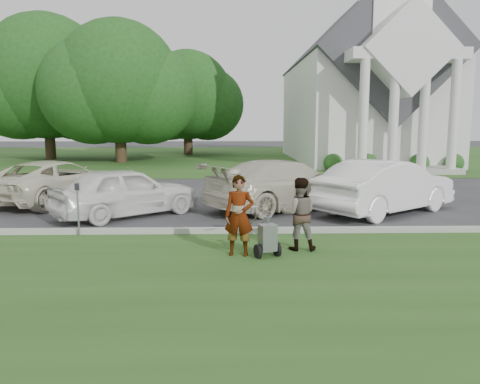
{
  "coord_description": "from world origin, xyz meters",
  "views": [
    {
      "loc": [
        -0.45,
        -10.85,
        2.75
      ],
      "look_at": [
        -0.2,
        0.0,
        1.13
      ],
      "focal_mm": 35.0,
      "sensor_mm": 36.0,
      "label": 1
    }
  ],
  "objects_px": {
    "parking_meter_near": "(78,203)",
    "car_a": "(56,181)",
    "car_d": "(386,187)",
    "tree_left": "(118,88)",
    "tree_back": "(187,99)",
    "person_right": "(299,215)",
    "person_left": "(239,216)",
    "tree_far": "(46,83)",
    "car_b": "(126,192)",
    "church": "(361,77)",
    "car_c": "(285,184)",
    "striping_cart": "(267,238)"
  },
  "relations": [
    {
      "from": "striping_cart",
      "to": "person_left",
      "type": "xyz_separation_m",
      "value": [
        -0.58,
        0.14,
        0.44
      ]
    },
    {
      "from": "car_a",
      "to": "car_b",
      "type": "xyz_separation_m",
      "value": [
        3.0,
        -2.65,
        0.01
      ]
    },
    {
      "from": "tree_far",
      "to": "striping_cart",
      "type": "relative_size",
      "value": 10.83
    },
    {
      "from": "car_a",
      "to": "striping_cart",
      "type": "bearing_deg",
      "value": 155.51
    },
    {
      "from": "striping_cart",
      "to": "person_left",
      "type": "relative_size",
      "value": 0.64
    },
    {
      "from": "car_a",
      "to": "car_d",
      "type": "bearing_deg",
      "value": -170.72
    },
    {
      "from": "tree_far",
      "to": "car_b",
      "type": "relative_size",
      "value": 2.7
    },
    {
      "from": "tree_left",
      "to": "striping_cart",
      "type": "bearing_deg",
      "value": -70.49
    },
    {
      "from": "church",
      "to": "striping_cart",
      "type": "distance_m",
      "value": 26.72
    },
    {
      "from": "parking_meter_near",
      "to": "person_left",
      "type": "bearing_deg",
      "value": -24.42
    },
    {
      "from": "tree_far",
      "to": "person_right",
      "type": "relative_size",
      "value": 7.39
    },
    {
      "from": "car_a",
      "to": "car_c",
      "type": "xyz_separation_m",
      "value": [
        7.83,
        -1.53,
        0.06
      ]
    },
    {
      "from": "car_d",
      "to": "car_c",
      "type": "bearing_deg",
      "value": 38.9
    },
    {
      "from": "person_left",
      "to": "car_c",
      "type": "xyz_separation_m",
      "value": [
        1.59,
        5.38,
        -0.05
      ]
    },
    {
      "from": "car_c",
      "to": "tree_back",
      "type": "bearing_deg",
      "value": -21.12
    },
    {
      "from": "car_c",
      "to": "person_left",
      "type": "bearing_deg",
      "value": 130.78
    },
    {
      "from": "tree_far",
      "to": "car_b",
      "type": "height_order",
      "value": "tree_far"
    },
    {
      "from": "tree_back",
      "to": "tree_left",
      "type": "bearing_deg",
      "value": -116.57
    },
    {
      "from": "car_b",
      "to": "car_c",
      "type": "distance_m",
      "value": 4.96
    },
    {
      "from": "striping_cart",
      "to": "car_c",
      "type": "height_order",
      "value": "car_c"
    },
    {
      "from": "person_left",
      "to": "car_c",
      "type": "relative_size",
      "value": 0.31
    },
    {
      "from": "person_left",
      "to": "parking_meter_near",
      "type": "relative_size",
      "value": 1.26
    },
    {
      "from": "church",
      "to": "tree_far",
      "type": "distance_m",
      "value": 23.09
    },
    {
      "from": "tree_back",
      "to": "car_d",
      "type": "relative_size",
      "value": 1.94
    },
    {
      "from": "striping_cart",
      "to": "person_right",
      "type": "distance_m",
      "value": 0.98
    },
    {
      "from": "person_left",
      "to": "person_right",
      "type": "height_order",
      "value": "person_left"
    },
    {
      "from": "parking_meter_near",
      "to": "car_c",
      "type": "distance_m",
      "value": 6.54
    },
    {
      "from": "car_d",
      "to": "person_left",
      "type": "bearing_deg",
      "value": 98.78
    },
    {
      "from": "church",
      "to": "car_c",
      "type": "height_order",
      "value": "church"
    },
    {
      "from": "parking_meter_near",
      "to": "car_b",
      "type": "distance_m",
      "value": 2.58
    },
    {
      "from": "parking_meter_near",
      "to": "car_a",
      "type": "bearing_deg",
      "value": 114.82
    },
    {
      "from": "person_right",
      "to": "car_b",
      "type": "relative_size",
      "value": 0.37
    },
    {
      "from": "parking_meter_near",
      "to": "car_c",
      "type": "bearing_deg",
      "value": 33.63
    },
    {
      "from": "church",
      "to": "car_a",
      "type": "xyz_separation_m",
      "value": [
        -15.49,
        -17.62,
        -5.21
      ]
    },
    {
      "from": "car_b",
      "to": "tree_back",
      "type": "bearing_deg",
      "value": -37.37
    },
    {
      "from": "car_b",
      "to": "car_c",
      "type": "xyz_separation_m",
      "value": [
        4.83,
        1.12,
        0.06
      ]
    },
    {
      "from": "car_b",
      "to": "person_right",
      "type": "bearing_deg",
      "value": -168.81
    },
    {
      "from": "church",
      "to": "tree_left",
      "type": "relative_size",
      "value": 2.27
    },
    {
      "from": "church",
      "to": "tree_far",
      "type": "xyz_separation_m",
      "value": [
        -23.01,
        1.87,
        -0.25
      ]
    },
    {
      "from": "church",
      "to": "car_b",
      "type": "relative_size",
      "value": 5.59
    },
    {
      "from": "person_right",
      "to": "tree_left",
      "type": "bearing_deg",
      "value": -65.2
    },
    {
      "from": "person_right",
      "to": "car_c",
      "type": "relative_size",
      "value": 0.29
    },
    {
      "from": "person_left",
      "to": "tree_back",
      "type": "bearing_deg",
      "value": 106.25
    },
    {
      "from": "parking_meter_near",
      "to": "car_d",
      "type": "relative_size",
      "value": 0.27
    },
    {
      "from": "person_right",
      "to": "car_a",
      "type": "height_order",
      "value": "person_right"
    },
    {
      "from": "parking_meter_near",
      "to": "car_a",
      "type": "distance_m",
      "value": 5.68
    },
    {
      "from": "car_d",
      "to": "tree_left",
      "type": "bearing_deg",
      "value": -2.83
    },
    {
      "from": "car_a",
      "to": "car_b",
      "type": "bearing_deg",
      "value": 160.02
    },
    {
      "from": "church",
      "to": "striping_cart",
      "type": "xyz_separation_m",
      "value": [
        -8.67,
        -24.66,
        -5.54
      ]
    },
    {
      "from": "tree_back",
      "to": "person_right",
      "type": "xyz_separation_m",
      "value": [
        5.06,
        -31.0,
        -3.94
      ]
    }
  ]
}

